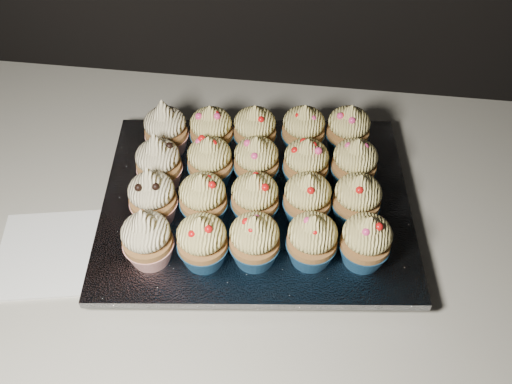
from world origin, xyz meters
TOP-DOWN VIEW (x-y plane):
  - cabinet at (0.00, 1.70)m, footprint 2.40×0.60m
  - worktop at (0.00, 1.70)m, footprint 2.44×0.64m
  - napkin at (-0.47, 1.59)m, footprint 0.17×0.17m
  - baking_tray at (-0.20, 1.70)m, footprint 0.42×0.34m
  - foil_lining at (-0.20, 1.70)m, footprint 0.46×0.38m
  - cupcake_0 at (-0.32, 1.58)m, footprint 0.06×0.06m
  - cupcake_1 at (-0.25, 1.59)m, footprint 0.06×0.06m
  - cupcake_2 at (-0.19, 1.60)m, footprint 0.06×0.06m
  - cupcake_3 at (-0.12, 1.61)m, footprint 0.06×0.06m
  - cupcake_4 at (-0.06, 1.61)m, footprint 0.06×0.06m
  - cupcake_5 at (-0.33, 1.65)m, footprint 0.06×0.06m
  - cupcake_6 at (-0.27, 1.66)m, footprint 0.06×0.06m
  - cupcake_7 at (-0.20, 1.66)m, footprint 0.06×0.06m
  - cupcake_8 at (-0.13, 1.67)m, footprint 0.06×0.06m
  - cupcake_9 at (-0.07, 1.68)m, footprint 0.06×0.06m
  - cupcake_10 at (-0.34, 1.71)m, footprint 0.06×0.06m
  - cupcake_11 at (-0.27, 1.72)m, footprint 0.06×0.06m
  - cupcake_12 at (-0.21, 1.73)m, footprint 0.06×0.06m
  - cupcake_13 at (-0.14, 1.74)m, footprint 0.06×0.06m
  - cupcake_14 at (-0.07, 1.74)m, footprint 0.06×0.06m
  - cupcake_15 at (-0.34, 1.78)m, footprint 0.06×0.06m
  - cupcake_16 at (-0.28, 1.78)m, footprint 0.06×0.06m
  - cupcake_17 at (-0.22, 1.79)m, footprint 0.06×0.06m
  - cupcake_18 at (-0.15, 1.80)m, footprint 0.06×0.06m
  - cupcake_19 at (-0.08, 1.81)m, footprint 0.06×0.06m

SIDE VIEW (x-z plane):
  - cabinet at x=0.00m, z-range 0.00..0.86m
  - worktop at x=0.00m, z-range 0.86..0.90m
  - napkin at x=-0.47m, z-range 0.90..0.90m
  - baking_tray at x=-0.20m, z-range 0.90..0.92m
  - foil_lining at x=-0.20m, z-range 0.92..0.93m
  - cupcake_1 at x=-0.25m, z-range 0.93..1.01m
  - cupcake_2 at x=-0.19m, z-range 0.93..1.01m
  - cupcake_3 at x=-0.12m, z-range 0.93..1.01m
  - cupcake_4 at x=-0.06m, z-range 0.93..1.01m
  - cupcake_6 at x=-0.27m, z-range 0.93..1.01m
  - cupcake_7 at x=-0.20m, z-range 0.93..1.01m
  - cupcake_8 at x=-0.13m, z-range 0.93..1.01m
  - cupcake_9 at x=-0.07m, z-range 0.93..1.01m
  - cupcake_11 at x=-0.27m, z-range 0.93..1.01m
  - cupcake_12 at x=-0.21m, z-range 0.93..1.01m
  - cupcake_13 at x=-0.14m, z-range 0.93..1.01m
  - cupcake_14 at x=-0.07m, z-range 0.93..1.01m
  - cupcake_16 at x=-0.28m, z-range 0.93..1.01m
  - cupcake_17 at x=-0.22m, z-range 0.93..1.01m
  - cupcake_18 at x=-0.15m, z-range 0.93..1.01m
  - cupcake_19 at x=-0.08m, z-range 0.93..1.01m
  - cupcake_0 at x=-0.32m, z-range 0.93..1.02m
  - cupcake_5 at x=-0.33m, z-range 0.93..1.02m
  - cupcake_10 at x=-0.34m, z-range 0.93..1.02m
  - cupcake_15 at x=-0.34m, z-range 0.93..1.02m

